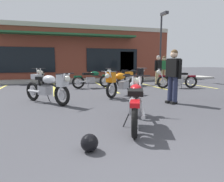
# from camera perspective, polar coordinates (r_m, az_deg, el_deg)

# --- Properties ---
(ground_plane) EXTENTS (80.00, 80.00, 0.00)m
(ground_plane) POSITION_cam_1_polar(r_m,az_deg,el_deg) (5.57, -1.91, -5.19)
(ground_plane) COLOR #3D3D42
(sidewalk_kerb) EXTENTS (22.00, 1.80, 0.14)m
(sidewalk_kerb) POSITION_cam_1_polar(r_m,az_deg,el_deg) (13.96, -11.00, 3.00)
(sidewalk_kerb) COLOR #A8A59E
(sidewalk_kerb) RESTS_ON ground_plane
(brick_storefront_building) EXTENTS (15.50, 6.33, 3.96)m
(brick_storefront_building) POSITION_cam_1_polar(r_m,az_deg,el_deg) (17.54, -12.39, 10.24)
(brick_storefront_building) COLOR brown
(brick_storefront_building) RESTS_ON ground_plane
(painted_stall_lines) EXTENTS (12.94, 4.80, 0.01)m
(painted_stall_lines) POSITION_cam_1_polar(r_m,az_deg,el_deg) (10.41, -8.98, 0.97)
(painted_stall_lines) COLOR #DBCC4C
(painted_stall_lines) RESTS_ON ground_plane
(motorcycle_foreground_classic) EXTENTS (1.15, 1.97, 0.98)m
(motorcycle_foreground_classic) POSITION_cam_1_polar(r_m,az_deg,el_deg) (4.15, 6.73, -3.32)
(motorcycle_foreground_classic) COLOR black
(motorcycle_foreground_classic) RESTS_ON ground_plane
(motorcycle_red_sportbike) EXTENTS (1.52, 1.77, 0.98)m
(motorcycle_red_sportbike) POSITION_cam_1_polar(r_m,az_deg,el_deg) (6.56, -17.60, 1.15)
(motorcycle_red_sportbike) COLOR black
(motorcycle_red_sportbike) RESTS_ON ground_plane
(motorcycle_black_cruiser) EXTENTS (2.10, 0.75, 0.98)m
(motorcycle_black_cruiser) POSITION_cam_1_polar(r_m,az_deg,el_deg) (10.19, -5.54, 3.48)
(motorcycle_black_cruiser) COLOR black
(motorcycle_black_cruiser) RESTS_ON ground_plane
(motorcycle_silver_naked) EXTENTS (1.96, 1.18, 0.98)m
(motorcycle_silver_naked) POSITION_cam_1_polar(r_m,az_deg,el_deg) (10.93, 5.85, 4.13)
(motorcycle_silver_naked) COLOR black
(motorcycle_silver_naked) RESTS_ON ground_plane
(motorcycle_blue_standard) EXTENTS (1.78, 1.50, 0.98)m
(motorcycle_blue_standard) POSITION_cam_1_polar(r_m,az_deg,el_deg) (7.67, 2.55, 2.48)
(motorcycle_blue_standard) COLOR black
(motorcycle_blue_standard) RESTS_ON ground_plane
(motorcycle_green_cafe_racer) EXTENTS (0.66, 2.11, 0.98)m
(motorcycle_green_cafe_racer) POSITION_cam_1_polar(r_m,az_deg,el_deg) (12.10, -19.41, 3.78)
(motorcycle_green_cafe_racer) COLOR black
(motorcycle_green_cafe_racer) RESTS_ON ground_plane
(motorcycle_cream_vintage) EXTENTS (2.09, 0.79, 0.98)m
(motorcycle_cream_vintage) POSITION_cam_1_polar(r_m,az_deg,el_deg) (10.53, 17.89, 3.27)
(motorcycle_cream_vintage) COLOR black
(motorcycle_cream_vintage) RESTS_ON ground_plane
(person_in_black_shirt) EXTENTS (0.59, 0.38, 1.68)m
(person_in_black_shirt) POSITION_cam_1_polar(r_m,az_deg,el_deg) (11.95, 12.95, 6.34)
(person_in_black_shirt) COLOR black
(person_in_black_shirt) RESTS_ON ground_plane
(person_in_shorts_foreground) EXTENTS (0.35, 0.60, 1.68)m
(person_in_shorts_foreground) POSITION_cam_1_polar(r_m,az_deg,el_deg) (6.52, 16.98, 4.86)
(person_in_shorts_foreground) COLOR black
(person_in_shorts_foreground) RESTS_ON ground_plane
(person_by_back_row) EXTENTS (0.58, 0.39, 1.68)m
(person_by_back_row) POSITION_cam_1_polar(r_m,az_deg,el_deg) (12.82, 14.48, 6.39)
(person_by_back_row) COLOR black
(person_by_back_row) RESTS_ON ground_plane
(helmet_on_pavement) EXTENTS (0.26, 0.26, 0.26)m
(helmet_on_pavement) POSITION_cam_1_polar(r_m,az_deg,el_deg) (3.02, -6.43, -14.37)
(helmet_on_pavement) COLOR black
(helmet_on_pavement) RESTS_ON ground_plane
(traffic_cone) EXTENTS (0.34, 0.34, 0.53)m
(traffic_cone) POSITION_cam_1_polar(r_m,az_deg,el_deg) (13.41, 13.44, 3.53)
(traffic_cone) COLOR orange
(traffic_cone) RESTS_ON ground_plane
(parking_lot_lamp_post) EXTENTS (0.24, 0.76, 4.60)m
(parking_lot_lamp_post) POSITION_cam_1_polar(r_m,az_deg,el_deg) (14.72, 13.93, 14.65)
(parking_lot_lamp_post) COLOR #2D2D33
(parking_lot_lamp_post) RESTS_ON ground_plane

